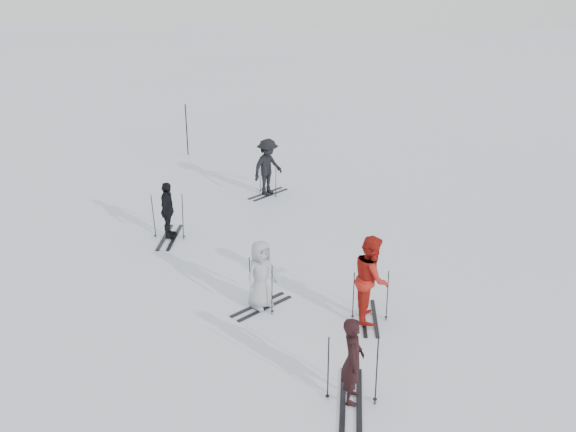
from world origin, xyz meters
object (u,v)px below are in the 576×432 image
at_px(skier_uphill_left, 168,211).
at_px(skier_red, 371,279).
at_px(skier_near_dark, 353,362).
at_px(piste_marker, 187,130).
at_px(skier_grey, 261,276).
at_px(skier_uphill_far, 268,168).

bearing_deg(skier_uphill_left, skier_red, -127.62).
bearing_deg(skier_near_dark, skier_red, -7.42).
bearing_deg(skier_red, skier_near_dark, 169.73).
distance_m(skier_near_dark, piste_marker, 15.79).
height_order(skier_near_dark, skier_uphill_left, skier_near_dark).
bearing_deg(piste_marker, skier_uphill_left, -79.52).
bearing_deg(piste_marker, skier_near_dark, -65.72).
height_order(skier_uphill_left, piste_marker, piste_marker).
xyz_separation_m(skier_red, skier_grey, (-2.35, 0.25, -0.17)).
bearing_deg(skier_grey, skier_uphill_far, 46.47).
relative_size(skier_near_dark, skier_grey, 1.03).
height_order(skier_red, piste_marker, piste_marker).
distance_m(skier_uphill_left, skier_uphill_far, 4.35).
relative_size(skier_grey, skier_uphill_far, 0.85).
relative_size(skier_near_dark, piste_marker, 0.81).
xyz_separation_m(skier_uphill_left, skier_uphill_far, (2.23, 3.73, 0.13)).
height_order(skier_grey, skier_uphill_left, skier_uphill_left).
relative_size(skier_grey, skier_uphill_left, 0.99).
relative_size(skier_grey, piste_marker, 0.78).
distance_m(skier_grey, skier_uphill_left, 4.60).
height_order(skier_uphill_far, piste_marker, piste_marker).
height_order(skier_red, skier_grey, skier_red).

